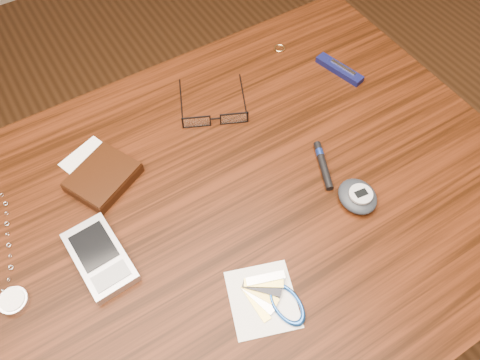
{
  "coord_description": "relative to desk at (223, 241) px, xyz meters",
  "views": [
    {
      "loc": [
        -0.16,
        -0.32,
        1.39
      ],
      "look_at": [
        0.05,
        0.03,
        0.76
      ],
      "focal_mm": 35.0,
      "sensor_mm": 36.0,
      "label": 1
    }
  ],
  "objects": [
    {
      "name": "pedometer",
      "position": [
        0.19,
        -0.09,
        0.11
      ],
      "size": [
        0.07,
        0.08,
        0.03
      ],
      "color": "black",
      "rests_on": "desk"
    },
    {
      "name": "eyeglasses",
      "position": [
        0.08,
        0.16,
        0.11
      ],
      "size": [
        0.16,
        0.16,
        0.03
      ],
      "color": "black",
      "rests_on": "desk"
    },
    {
      "name": "black_blue_pen",
      "position": [
        0.19,
        -0.01,
        0.11
      ],
      "size": [
        0.05,
        0.09,
        0.01
      ],
      "color": "black",
      "rests_on": "desk"
    },
    {
      "name": "notepad_keys",
      "position": [
        -0.01,
        -0.16,
        0.11
      ],
      "size": [
        0.12,
        0.13,
        0.01
      ],
      "color": "white",
      "rests_on": "desk"
    },
    {
      "name": "pocket_knife",
      "position": [
        0.35,
        0.15,
        0.11
      ],
      "size": [
        0.05,
        0.1,
        0.01
      ],
      "color": "#0B0D34",
      "rests_on": "desk"
    },
    {
      "name": "gold_ring",
      "position": [
        0.29,
        0.26,
        0.1
      ],
      "size": [
        0.03,
        0.03,
        0.0
      ],
      "primitive_type": "torus",
      "rotation": [
        0.0,
        0.0,
        -0.28
      ],
      "color": "#E4B773",
      "rests_on": "desk"
    },
    {
      "name": "pocket_watch",
      "position": [
        -0.32,
        0.03,
        0.11
      ],
      "size": [
        0.06,
        0.26,
        0.01
      ],
      "color": "silver",
      "rests_on": "desk"
    },
    {
      "name": "wallet_and_card",
      "position": [
        -0.13,
        0.15,
        0.11
      ],
      "size": [
        0.13,
        0.16,
        0.02
      ],
      "color": "black",
      "rests_on": "desk"
    },
    {
      "name": "ground",
      "position": [
        0.0,
        0.0,
        -0.65
      ],
      "size": [
        3.8,
        3.8,
        0.0
      ],
      "primitive_type": "plane",
      "color": "#472814",
      "rests_on": "ground"
    },
    {
      "name": "desk",
      "position": [
        0.0,
        0.0,
        0.0
      ],
      "size": [
        1.0,
        0.7,
        0.75
      ],
      "color": "#341408",
      "rests_on": "ground"
    },
    {
      "name": "pda_phone",
      "position": [
        -0.19,
        0.02,
        0.11
      ],
      "size": [
        0.07,
        0.13,
        0.02
      ],
      "color": "#AFB0B4",
      "rests_on": "desk"
    }
  ]
}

